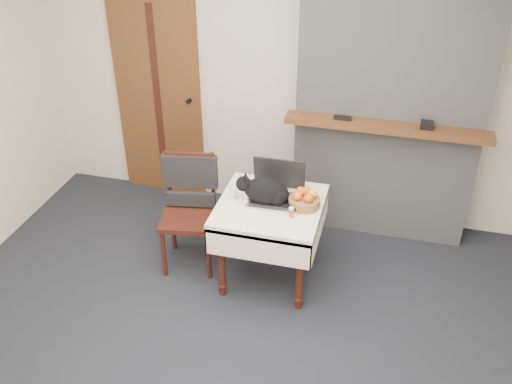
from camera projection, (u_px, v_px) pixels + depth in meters
ground at (220, 354)px, 3.94m from camera, size 4.50×4.50×0.00m
room_shell at (234, 90)px, 3.39m from camera, size 4.52×4.01×2.61m
door at (158, 96)px, 5.29m from camera, size 0.82×0.10×2.00m
chimney at (392, 93)px, 4.58m from camera, size 1.62×0.48×2.60m
side_table at (270, 216)px, 4.34m from camera, size 0.78×0.78×0.70m
laptop at (277, 189)px, 4.32m from camera, size 0.41×0.35×0.30m
cat at (266, 191)px, 4.24m from camera, size 0.49×0.22×0.23m
cream_jar at (233, 194)px, 4.34m from camera, size 0.06×0.06×0.06m
pill_bottle at (291, 212)px, 4.12m from camera, size 0.04×0.04×0.08m
fruit_basket at (304, 200)px, 4.23m from camera, size 0.24×0.24×0.13m
desk_clutter at (297, 204)px, 4.28m from camera, size 0.13×0.08×0.01m
chair at (189, 195)px, 4.56m from camera, size 0.50×0.49×0.95m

